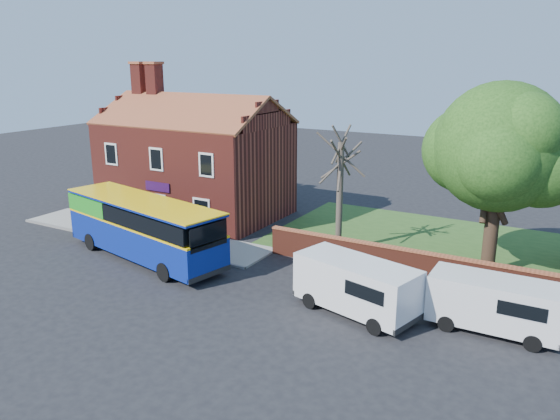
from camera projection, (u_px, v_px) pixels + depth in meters
The scene contains 11 objects.
ground at pixel (166, 288), 26.63m from camera, with size 120.00×120.00×0.00m, color black.
pavement at pixel (142, 234), 34.76m from camera, with size 18.00×3.50×0.12m, color gray.
kerb at pixel (122, 241), 33.29m from camera, with size 18.00×0.15×0.14m, color slate.
grass_strip at pixel (491, 254), 31.34m from camera, with size 26.00×12.00×0.04m, color #426B28.
shop_building at pixel (196, 167), 38.69m from camera, with size 12.30×8.13×10.50m.
boundary_wall at pixel (472, 275), 26.10m from camera, with size 22.00×0.38×1.60m.
bus at pixel (140, 224), 30.41m from camera, with size 11.40×5.07×3.37m.
van_near at pixel (356, 285), 23.69m from camera, with size 5.86×3.53×2.41m.
van_far at pixel (495, 303), 22.15m from camera, with size 5.10×2.14×2.24m.
large_tree at pixel (502, 151), 26.76m from camera, with size 8.08×6.40×9.86m.
bare_tree at pixel (340, 192), 30.84m from camera, with size 2.61×3.11×6.96m.
Camera 1 is at (16.99, -18.68, 10.81)m, focal length 35.00 mm.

